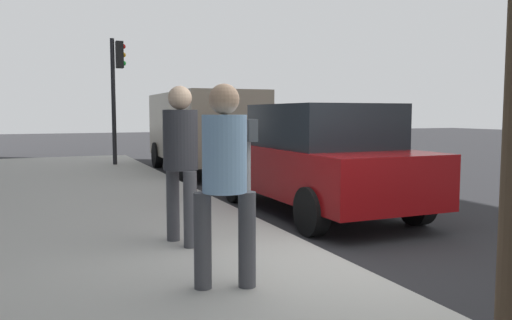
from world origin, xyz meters
name	(u,v)px	position (x,y,z in m)	size (l,w,h in m)	color
ground_plane	(333,267)	(0.00, 0.00, 0.00)	(80.00, 80.00, 0.00)	#232326
sidewalk_slab	(22,301)	(0.00, 3.00, 0.07)	(28.00, 6.00, 0.15)	#A8A59E
parking_meter	(248,153)	(1.01, 0.55, 1.17)	(0.36, 0.12, 1.41)	gray
pedestrian_at_meter	(181,151)	(1.03, 1.36, 1.20)	(0.52, 0.39, 1.78)	#47474C
pedestrian_bystander	(225,170)	(-0.55, 1.40, 1.16)	(0.37, 0.51, 1.72)	#47474C
parked_sedan_near	(318,158)	(2.69, -1.35, 0.89)	(4.40, 1.97, 1.77)	maroon
parked_van_far	(203,127)	(9.00, -1.35, 1.26)	(5.24, 2.21, 2.18)	gray
traffic_signal	(117,80)	(10.69, 0.70, 2.58)	(0.24, 0.44, 3.60)	black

